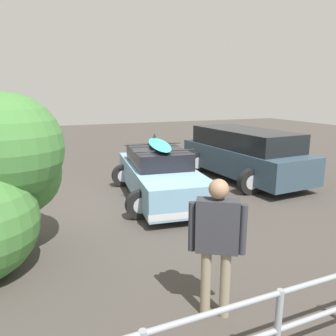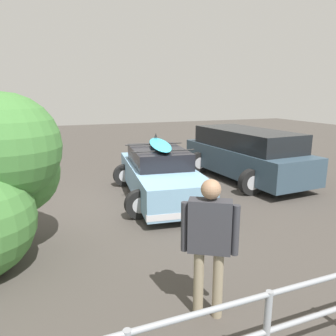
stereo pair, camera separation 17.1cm
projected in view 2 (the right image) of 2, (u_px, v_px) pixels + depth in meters
ground_plane at (144, 205)px, 8.32m from camera, size 44.00×44.00×0.02m
sedan_car at (160, 174)px, 8.82m from camera, size 2.57×4.58×1.60m
suv_car at (245, 154)px, 10.62m from camera, size 2.74×5.03×1.63m
person_bystander at (210, 237)px, 3.97m from camera, size 0.61×0.44×1.81m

